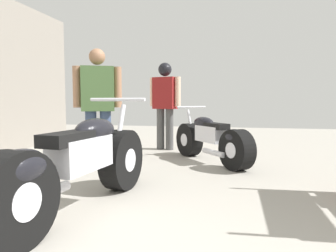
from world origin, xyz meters
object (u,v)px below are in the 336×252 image
Objects in this scene: motorcycle_black_naked at (211,140)px; mechanic_with_helmet at (165,98)px; mechanic_in_blue at (98,101)px; motorcycle_maroon_cruiser at (78,165)px.

mechanic_with_helmet is (-1.04, 1.18, 0.69)m from motorcycle_black_naked.
mechanic_with_helmet is at bearing 73.62° from mechanic_in_blue.
motorcycle_maroon_cruiser is 1.98m from mechanic_in_blue.
motorcycle_maroon_cruiser is 1.25× the size of mechanic_with_helmet.
motorcycle_maroon_cruiser is at bearing -110.94° from motorcycle_black_naked.
motorcycle_black_naked is at bearing 69.06° from motorcycle_maroon_cruiser.
motorcycle_black_naked is at bearing 25.30° from mechanic_in_blue.
mechanic_in_blue is 2.03m from mechanic_with_helmet.
motorcycle_maroon_cruiser is 1.26× the size of mechanic_in_blue.
mechanic_with_helmet reaches higher than motorcycle_maroon_cruiser.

